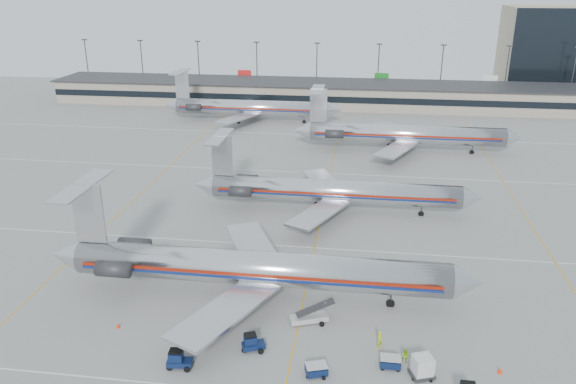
% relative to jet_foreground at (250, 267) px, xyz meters
% --- Properties ---
extents(ground, '(260.00, 260.00, 0.00)m').
position_rel_jet_foreground_xyz_m(ground, '(5.90, 2.81, -3.62)').
color(ground, gray).
rests_on(ground, ground).
extents(apron_markings, '(160.00, 0.15, 0.02)m').
position_rel_jet_foreground_xyz_m(apron_markings, '(5.90, 12.81, -3.61)').
color(apron_markings, silver).
rests_on(apron_markings, ground).
extents(terminal, '(162.00, 17.00, 6.25)m').
position_rel_jet_foreground_xyz_m(terminal, '(5.90, 100.78, -0.47)').
color(terminal, gray).
rests_on(terminal, ground).
extents(light_mast_row, '(163.60, 0.40, 15.28)m').
position_rel_jet_foreground_xyz_m(light_mast_row, '(5.90, 114.81, 4.96)').
color(light_mast_row, '#38383D').
rests_on(light_mast_row, ground).
extents(distant_building, '(30.00, 20.00, 25.00)m').
position_rel_jet_foreground_xyz_m(distant_building, '(67.90, 130.81, 8.88)').
color(distant_building, tan).
rests_on(distant_building, ground).
extents(jet_foreground, '(47.71, 28.09, 12.49)m').
position_rel_jet_foreground_xyz_m(jet_foreground, '(0.00, 0.00, 0.00)').
color(jet_foreground, silver).
rests_on(jet_foreground, ground).
extents(jet_second_row, '(43.07, 25.36, 11.27)m').
position_rel_jet_foreground_xyz_m(jet_second_row, '(6.79, 25.46, -0.35)').
color(jet_second_row, silver).
rests_on(jet_second_row, ground).
extents(jet_third_row, '(45.45, 27.96, 12.43)m').
position_rel_jet_foreground_xyz_m(jet_third_row, '(19.04, 58.71, -0.01)').
color(jet_third_row, silver).
rests_on(jet_third_row, ground).
extents(jet_back_row, '(44.05, 27.09, 12.04)m').
position_rel_jet_foreground_xyz_m(jet_back_row, '(-16.58, 79.19, -0.13)').
color(jet_back_row, silver).
rests_on(jet_back_row, ground).
extents(tug_left, '(2.34, 1.31, 1.83)m').
position_rel_jet_foreground_xyz_m(tug_left, '(-4.05, -12.85, -2.79)').
color(tug_left, '#0B183C').
rests_on(tug_left, ground).
extents(tug_center, '(2.39, 1.81, 1.74)m').
position_rel_jet_foreground_xyz_m(tug_center, '(2.06, -9.44, -2.83)').
color(tug_center, '#0B183C').
rests_on(tug_center, ground).
extents(cart_inner, '(1.88, 1.29, 1.06)m').
position_rel_jet_foreground_xyz_m(cart_inner, '(14.93, -10.18, -3.06)').
color(cart_inner, '#0B183C').
rests_on(cart_inner, ground).
extents(cart_outer, '(2.21, 1.83, 1.08)m').
position_rel_jet_foreground_xyz_m(cart_outer, '(8.40, -12.17, -3.05)').
color(cart_outer, '#0B183C').
rests_on(cart_outer, ground).
extents(uld_container, '(2.41, 2.21, 2.07)m').
position_rel_jet_foreground_xyz_m(uld_container, '(17.65, -11.11, -2.58)').
color(uld_container, '#2D2D30').
rests_on(uld_container, ground).
extents(belt_loader, '(4.73, 2.67, 2.42)m').
position_rel_jet_foreground_xyz_m(belt_loader, '(6.97, -4.11, -2.98)').
color(belt_loader, '#A5A5A5').
rests_on(belt_loader, ground).
extents(ramp_worker_near, '(0.73, 0.81, 1.86)m').
position_rel_jet_foreground_xyz_m(ramp_worker_near, '(14.01, -7.49, -2.69)').
color(ramp_worker_near, '#B6CB13').
rests_on(ramp_worker_near, ground).
extents(ramp_worker_far, '(0.79, 0.64, 1.52)m').
position_rel_jet_foreground_xyz_m(ramp_worker_far, '(16.32, -9.40, -2.86)').
color(ramp_worker_far, '#8AC212').
rests_on(ramp_worker_far, ground).
extents(cone_right, '(0.45, 0.45, 0.60)m').
position_rel_jet_foreground_xyz_m(cone_right, '(24.64, -9.67, -3.33)').
color(cone_right, '#F83008').
rests_on(cone_right, ground).
extents(cone_left, '(0.48, 0.48, 0.57)m').
position_rel_jet_foreground_xyz_m(cone_left, '(-12.07, -7.73, -3.34)').
color(cone_left, '#F83008').
rests_on(cone_left, ground).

